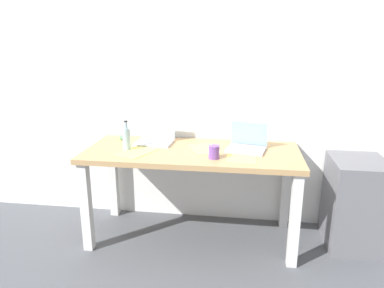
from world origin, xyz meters
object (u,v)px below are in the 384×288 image
laptop_left (155,138)px  laptop_right (247,144)px  desk (192,163)px  filing_cabinet (354,203)px  coffee_mug (214,152)px  beer_bottle (127,138)px  computer_mouse (123,137)px

laptop_left → laptop_right: (0.75, -0.09, 0.00)m
desk → laptop_left: size_ratio=5.44×
filing_cabinet → coffee_mug: bearing=-167.0°
coffee_mug → beer_bottle: bearing=170.3°
beer_bottle → filing_cabinet: bearing=4.2°
desk → laptop_right: (0.42, 0.08, 0.15)m
beer_bottle → coffee_mug: (0.69, -0.12, -0.04)m
laptop_left → coffee_mug: bearing=-33.6°
laptop_left → coffee_mug: size_ratio=3.20×
laptop_right → computer_mouse: bearing=171.2°
laptop_right → coffee_mug: 0.34m
desk → computer_mouse: bearing=159.4°
desk → computer_mouse: size_ratio=16.53×
laptop_right → computer_mouse: 1.07m
laptop_left → coffee_mug: (0.52, -0.34, 0.00)m
coffee_mug → computer_mouse: bearing=153.2°
desk → beer_bottle: bearing=-173.4°
computer_mouse → coffee_mug: (0.82, -0.41, 0.03)m
laptop_right → computer_mouse: size_ratio=3.28×
coffee_mug → desk: bearing=136.4°
computer_mouse → filing_cabinet: computer_mouse is taller
laptop_left → beer_bottle: beer_bottle is taller
laptop_right → filing_cabinet: bearing=-0.2°
computer_mouse → laptop_right: bearing=-22.2°
laptop_right → filing_cabinet: (0.85, -0.00, -0.44)m
laptop_right → beer_bottle: 0.93m
beer_bottle → filing_cabinet: size_ratio=0.33×
laptop_left → filing_cabinet: size_ratio=0.43×
beer_bottle → computer_mouse: size_ratio=2.31×
computer_mouse → coffee_mug: size_ratio=1.05×
beer_bottle → computer_mouse: 0.33m
computer_mouse → filing_cabinet: 1.95m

